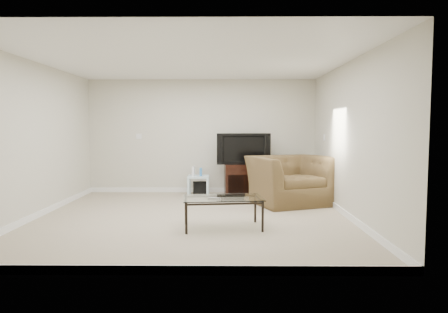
{
  "coord_description": "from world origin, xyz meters",
  "views": [
    {
      "loc": [
        0.57,
        -6.34,
        1.47
      ],
      "look_at": [
        0.5,
        1.2,
        0.9
      ],
      "focal_mm": 32.0,
      "sensor_mm": 36.0,
      "label": 1
    }
  ],
  "objects_px": {
    "recliner": "(290,172)",
    "coffee_table": "(223,213)",
    "television": "(243,149)",
    "side_table": "(198,186)",
    "tv_stand": "(243,179)",
    "subwoofer": "(200,188)"
  },
  "relations": [
    {
      "from": "tv_stand",
      "to": "subwoofer",
      "type": "distance_m",
      "value": 0.97
    },
    {
      "from": "coffee_table",
      "to": "subwoofer",
      "type": "bearing_deg",
      "value": 100.92
    },
    {
      "from": "side_table",
      "to": "coffee_table",
      "type": "distance_m",
      "value": 2.75
    },
    {
      "from": "tv_stand",
      "to": "coffee_table",
      "type": "relative_size",
      "value": 0.7
    },
    {
      "from": "television",
      "to": "recliner",
      "type": "bearing_deg",
      "value": -55.65
    },
    {
      "from": "recliner",
      "to": "coffee_table",
      "type": "distance_m",
      "value": 2.26
    },
    {
      "from": "television",
      "to": "recliner",
      "type": "height_order",
      "value": "television"
    },
    {
      "from": "recliner",
      "to": "side_table",
      "type": "bearing_deg",
      "value": 134.42
    },
    {
      "from": "television",
      "to": "coffee_table",
      "type": "height_order",
      "value": "television"
    },
    {
      "from": "side_table",
      "to": "subwoofer",
      "type": "relative_size",
      "value": 1.62
    },
    {
      "from": "television",
      "to": "subwoofer",
      "type": "relative_size",
      "value": 3.91
    },
    {
      "from": "recliner",
      "to": "subwoofer",
      "type": "bearing_deg",
      "value": 133.62
    },
    {
      "from": "side_table",
      "to": "coffee_table",
      "type": "height_order",
      "value": "coffee_table"
    },
    {
      "from": "subwoofer",
      "to": "coffee_table",
      "type": "height_order",
      "value": "coffee_table"
    },
    {
      "from": "side_table",
      "to": "recliner",
      "type": "relative_size",
      "value": 0.32
    },
    {
      "from": "tv_stand",
      "to": "subwoofer",
      "type": "bearing_deg",
      "value": -171.14
    },
    {
      "from": "side_table",
      "to": "subwoofer",
      "type": "bearing_deg",
      "value": 34.52
    },
    {
      "from": "tv_stand",
      "to": "side_table",
      "type": "xyz_separation_m",
      "value": [
        -0.95,
        -0.23,
        -0.12
      ]
    },
    {
      "from": "recliner",
      "to": "coffee_table",
      "type": "bearing_deg",
      "value": -144.6
    },
    {
      "from": "recliner",
      "to": "coffee_table",
      "type": "height_order",
      "value": "recliner"
    },
    {
      "from": "television",
      "to": "recliner",
      "type": "distance_m",
      "value": 1.4
    },
    {
      "from": "television",
      "to": "coffee_table",
      "type": "xyz_separation_m",
      "value": [
        -0.4,
        -2.89,
        -0.77
      ]
    }
  ]
}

